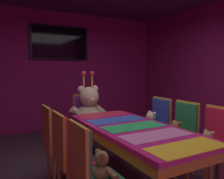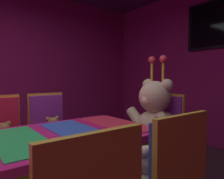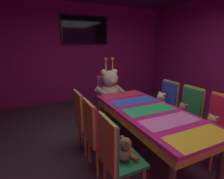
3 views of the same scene
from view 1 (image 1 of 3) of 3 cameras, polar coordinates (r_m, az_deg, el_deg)
The scene contains 17 objects.
wall_back at distance 5.69m, azimuth -12.94°, elevation 4.56°, with size 5.20×0.12×2.80m, color #8C1959.
banquet_table at distance 2.85m, azimuth 5.38°, elevation -10.87°, with size 0.90×2.02×0.75m.
chair_left_0 at distance 2.09m, azimuth -6.23°, elevation -18.63°, with size 0.42×0.41×0.98m.
teddy_left_0 at distance 2.15m, azimuth -2.52°, elevation -18.60°, with size 0.22×0.28×0.26m.
chair_left_1 at distance 2.54m, azimuth -11.27°, elevation -14.28°, with size 0.42×0.41×0.98m.
teddy_left_1 at distance 2.59m, azimuth -8.14°, elevation -14.23°, with size 0.23×0.30×0.29m.
chair_left_2 at distance 3.00m, azimuth -14.37°, elevation -11.33°, with size 0.42×0.41×0.98m.
teddy_left_2 at distance 3.04m, azimuth -11.69°, elevation -11.42°, with size 0.23×0.29×0.28m.
chair_right_0 at distance 3.09m, azimuth 24.33°, elevation -11.15°, with size 0.42×0.41×0.98m.
teddy_right_0 at distance 2.99m, azimuth 22.63°, elevation -12.15°, with size 0.21×0.28×0.26m.
chair_right_1 at distance 3.41m, azimuth 17.18°, elevation -9.42°, with size 0.42×0.41×0.98m.
teddy_right_1 at distance 3.31m, azimuth 15.42°, elevation -10.16°, with size 0.22×0.29×0.27m.
chair_right_2 at distance 3.76m, azimuth 11.32°, elevation -7.92°, with size 0.42×0.41×0.98m.
teddy_right_2 at distance 3.67m, azimuth 9.55°, elevation -8.21°, with size 0.26×0.34×0.32m.
throne_chair at distance 4.20m, azimuth -6.55°, elevation -6.50°, with size 0.41×0.42×0.98m.
king_teddy_bear at distance 4.01m, azimuth -5.65°, elevation -4.66°, with size 0.73×0.57×0.94m.
wall_tv at distance 5.63m, azimuth -12.81°, elevation 11.19°, with size 1.37×0.06×0.79m.
Camera 1 is at (-1.54, -2.27, 1.43)m, focal length 36.89 mm.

